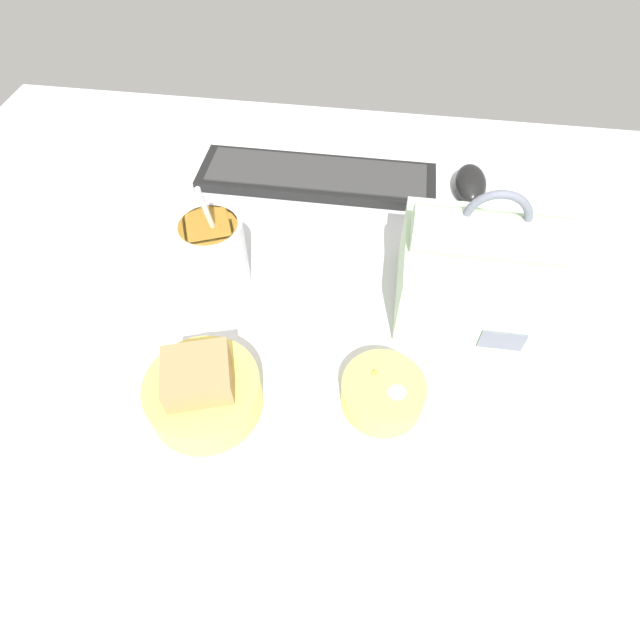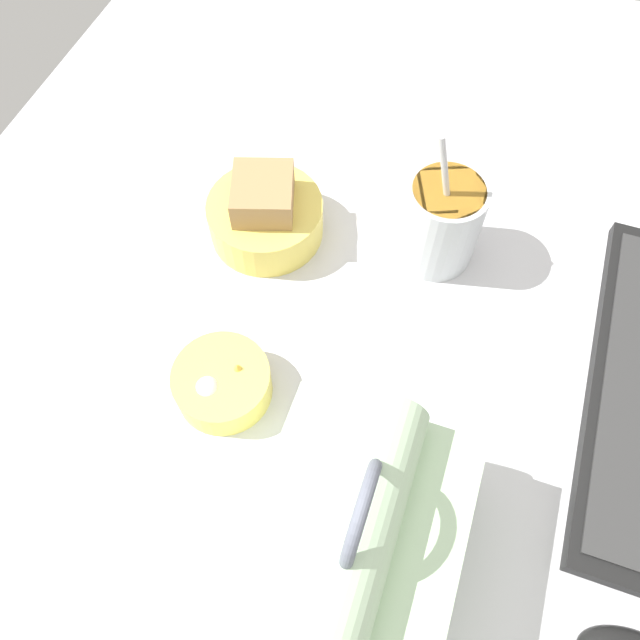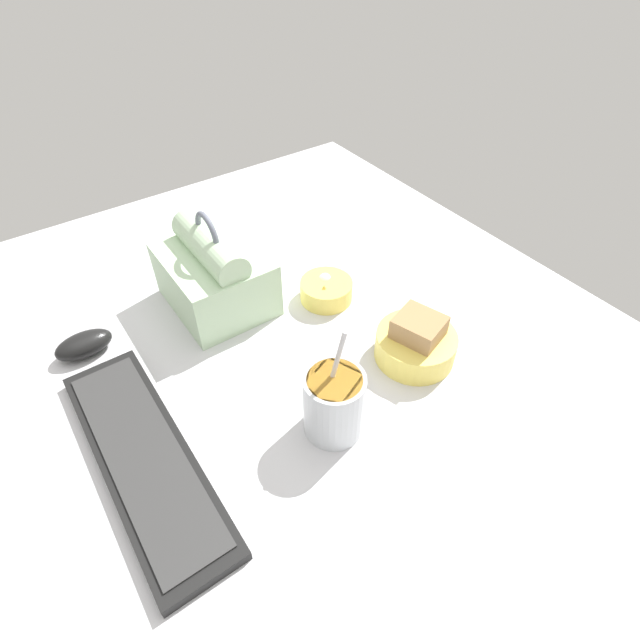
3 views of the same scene
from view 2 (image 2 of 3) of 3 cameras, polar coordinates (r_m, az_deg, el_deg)
The scene contains 5 objects.
desk_surface at distance 70.96cm, azimuth 3.98°, elevation -0.65°, with size 140.00×110.00×2.00cm.
lunch_bag at distance 55.14cm, azimuth 3.21°, elevation -19.14°, with size 20.15×16.87×19.61cm.
soup_cup at distance 71.88cm, azimuth 11.01°, elevation 8.87°, with size 8.93×8.93×18.48cm.
bento_bowl_sandwich at distance 74.70cm, azimuth -5.03°, elevation 9.60°, with size 13.61×13.61×8.74cm.
bento_bowl_snacks at distance 65.11cm, azimuth -8.86°, elevation -5.67°, with size 10.07×10.07×4.75cm.
Camera 2 is at (33.82, 6.45, 63.05)cm, focal length 35.00 mm.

